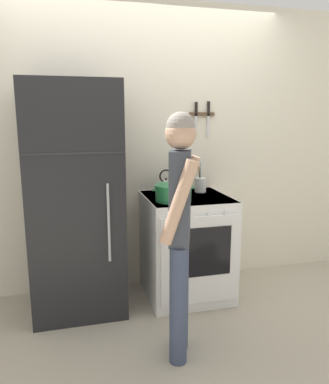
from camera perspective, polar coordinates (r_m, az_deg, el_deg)
ground_plane at (r=3.74m, az=-2.95°, el=-13.32°), size 14.00×14.00×0.00m
wall_back at (r=3.43m, az=-3.28°, el=6.59°), size 10.00×0.06×2.55m
refrigerator at (r=3.06m, az=-13.40°, el=-1.16°), size 0.71×0.70×1.83m
stove_range at (r=3.30m, az=3.46°, el=-8.20°), size 0.71×0.73×0.89m
dutch_oven_pot at (r=3.02m, az=1.37°, el=-0.11°), size 0.35×0.31×0.16m
tea_kettle at (r=3.28m, az=0.24°, el=0.85°), size 0.19×0.15×0.22m
utensil_jar at (r=3.38m, az=5.50°, el=1.17°), size 0.10×0.11×0.27m
person at (r=2.35m, az=2.36°, el=-4.85°), size 0.33×0.38×1.60m
wall_knife_strip at (r=3.53m, az=5.76°, el=11.81°), size 0.24×0.03×0.33m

